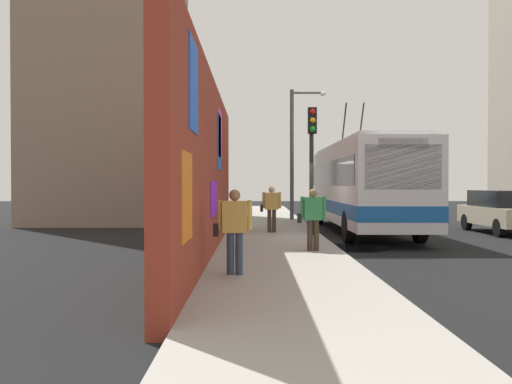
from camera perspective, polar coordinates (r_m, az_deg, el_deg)
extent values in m
plane|color=black|center=(17.55, 7.12, -5.13)|extent=(80.00, 80.00, 0.00)
cube|color=#9E9B93|center=(17.41, 1.87, -4.92)|extent=(48.00, 3.20, 0.15)
cube|color=maroon|center=(13.71, -4.89, 2.33)|extent=(14.71, 0.30, 4.37)
cube|color=blue|center=(8.91, -6.47, 10.82)|extent=(1.21, 0.02, 1.44)
cube|color=orange|center=(7.90, -7.15, -0.47)|extent=(1.15, 0.02, 1.27)
cube|color=blue|center=(15.27, -3.82, 5.14)|extent=(1.27, 0.02, 1.53)
cube|color=#8C19D8|center=(13.14, -4.39, -0.69)|extent=(1.94, 0.02, 0.82)
cube|color=#F2338C|center=(15.59, -3.75, 6.01)|extent=(1.49, 0.02, 1.32)
cube|color=gray|center=(29.89, -14.39, 17.66)|extent=(10.06, 6.11, 20.95)
cube|color=black|center=(28.14, -8.22, 6.10)|extent=(8.55, 0.04, 1.10)
cube|color=black|center=(28.61, -8.24, 12.50)|extent=(8.55, 0.04, 1.10)
cube|color=black|center=(29.42, -8.25, 18.61)|extent=(8.55, 0.04, 1.10)
cube|color=silver|center=(21.19, 10.75, 0.80)|extent=(11.93, 2.46, 2.72)
cube|color=silver|center=(21.23, 10.76, 4.63)|extent=(11.45, 2.26, 0.12)
cube|color=#1959A5|center=(21.20, 10.75, -1.39)|extent=(11.95, 2.48, 0.44)
cube|color=black|center=(15.40, 14.98, 2.53)|extent=(0.04, 2.09, 1.22)
cube|color=black|center=(21.19, 10.76, 1.90)|extent=(10.97, 2.49, 0.87)
cube|color=orange|center=(15.44, 14.98, 4.88)|extent=(0.06, 1.35, 0.28)
cylinder|color=black|center=(23.12, 10.77, 6.41)|extent=(1.43, 0.06, 2.00)
cylinder|color=black|center=(22.99, 9.05, 6.45)|extent=(1.43, 0.06, 2.00)
cylinder|color=black|center=(17.79, 16.61, -3.46)|extent=(1.00, 0.28, 1.00)
cylinder|color=black|center=(17.28, 9.54, -3.56)|extent=(1.00, 0.28, 1.00)
cylinder|color=black|center=(25.18, 11.56, -2.18)|extent=(1.00, 0.28, 1.00)
cylinder|color=black|center=(24.82, 6.55, -2.21)|extent=(1.00, 0.28, 1.00)
cube|color=#C6B793|center=(22.22, 24.35, -2.26)|extent=(4.37, 1.88, 0.66)
cube|color=black|center=(22.27, 24.27, -0.63)|extent=(2.62, 1.70, 0.60)
cylinder|color=black|center=(20.58, 23.89, -3.42)|extent=(0.64, 0.22, 0.64)
cylinder|color=black|center=(23.90, 24.75, -2.84)|extent=(0.64, 0.22, 0.64)
cylinder|color=black|center=(23.24, 20.97, -2.92)|extent=(0.64, 0.22, 0.64)
cylinder|color=#3F3326|center=(13.93, 6.26, -4.49)|extent=(0.14, 0.14, 0.77)
cylinder|color=#3F3326|center=(13.91, 5.61, -4.49)|extent=(0.14, 0.14, 0.77)
cube|color=#338C4C|center=(13.87, 5.94, -1.72)|extent=(0.22, 0.45, 0.58)
cylinder|color=#338C4C|center=(13.90, 7.07, -1.60)|extent=(0.09, 0.09, 0.55)
cylinder|color=#338C4C|center=(13.84, 4.81, -1.60)|extent=(0.09, 0.09, 0.55)
sphere|color=#936B4C|center=(13.86, 5.94, -0.10)|extent=(0.21, 0.21, 0.21)
cube|color=black|center=(13.85, 4.52, -2.71)|extent=(0.14, 0.10, 0.24)
cylinder|color=#2D3F59|center=(10.24, -1.77, -6.39)|extent=(0.14, 0.14, 0.78)
cylinder|color=#2D3F59|center=(10.25, -2.67, -6.39)|extent=(0.14, 0.14, 0.78)
cube|color=gold|center=(10.18, -2.22, -2.58)|extent=(0.22, 0.46, 0.59)
cylinder|color=gold|center=(10.18, -0.66, -2.41)|extent=(0.09, 0.09, 0.56)
cylinder|color=gold|center=(10.19, -3.78, -2.41)|extent=(0.09, 0.09, 0.56)
sphere|color=#936B4C|center=(10.17, -2.22, -0.34)|extent=(0.21, 0.21, 0.21)
cube|color=black|center=(10.22, -4.17, -3.93)|extent=(0.14, 0.10, 0.24)
cylinder|color=#3F3326|center=(19.01, 1.88, -3.02)|extent=(0.14, 0.14, 0.78)
cylinder|color=#3F3326|center=(19.01, 1.40, -3.02)|extent=(0.14, 0.14, 0.78)
cube|color=gold|center=(18.98, 1.64, -0.95)|extent=(0.22, 0.46, 0.59)
cylinder|color=gold|center=(18.99, 2.48, -0.86)|extent=(0.09, 0.09, 0.56)
cylinder|color=gold|center=(18.97, 0.80, -0.86)|extent=(0.09, 0.09, 0.56)
sphere|color=beige|center=(18.97, 1.64, 0.26)|extent=(0.21, 0.21, 0.21)
cube|color=black|center=(18.98, 0.59, -1.69)|extent=(0.14, 0.10, 0.24)
cylinder|color=#2D382D|center=(18.07, 5.77, 2.14)|extent=(0.14, 0.14, 4.17)
cube|color=black|center=(17.96, 5.85, 7.37)|extent=(0.20, 0.28, 0.84)
sphere|color=red|center=(17.89, 5.89, 8.30)|extent=(0.18, 0.18, 0.18)
sphere|color=yellow|center=(17.85, 5.89, 7.41)|extent=(0.18, 0.18, 0.18)
sphere|color=green|center=(17.82, 5.89, 6.52)|extent=(0.18, 0.18, 0.18)
cylinder|color=#4C4C51|center=(25.86, 3.74, 3.88)|extent=(0.18, 0.18, 6.08)
cylinder|color=#4C4C51|center=(26.23, 5.36, 10.19)|extent=(0.10, 1.46, 0.10)
ellipsoid|color=silver|center=(26.30, 6.98, 10.05)|extent=(0.44, 0.28, 0.20)
cylinder|color=black|center=(15.99, 10.04, -5.72)|extent=(2.18, 2.18, 0.00)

